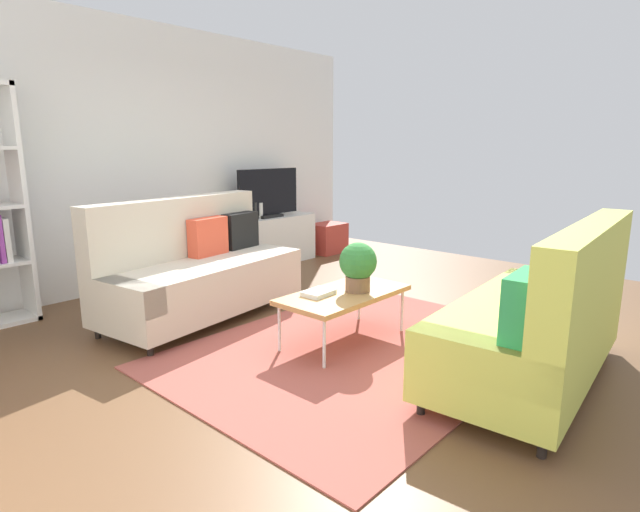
{
  "coord_description": "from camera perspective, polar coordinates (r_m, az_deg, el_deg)",
  "views": [
    {
      "loc": [
        -3.0,
        -2.57,
        1.55
      ],
      "look_at": [
        0.13,
        0.25,
        0.65
      ],
      "focal_mm": 28.44,
      "sensor_mm": 36.0,
      "label": 1
    }
  ],
  "objects": [
    {
      "name": "vase_0",
      "position": [
        6.49,
        -10.0,
        4.45
      ],
      "size": [
        0.1,
        0.1,
        0.13
      ],
      "primitive_type": "cylinder",
      "color": "#33B29E",
      "rests_on": "tv_console"
    },
    {
      "name": "potted_plant",
      "position": [
        4.05,
        4.3,
        -0.98
      ],
      "size": [
        0.3,
        0.3,
        0.4
      ],
      "color": "brown",
      "rests_on": "coffee_table"
    },
    {
      "name": "couch_beige",
      "position": [
        4.83,
        -13.51,
        -1.48
      ],
      "size": [
        2.0,
        1.09,
        1.1
      ],
      "rotation": [
        0.0,
        0.0,
        3.28
      ],
      "color": "beige",
      "rests_on": "ground_plane"
    },
    {
      "name": "wall_far",
      "position": [
        6.15,
        -19.13,
        10.51
      ],
      "size": [
        6.4,
        0.12,
        2.9
      ],
      "primitive_type": "cube",
      "color": "white",
      "rests_on": "ground_plane"
    },
    {
      "name": "bottle_1",
      "position": [
        6.69,
        -6.69,
        5.09
      ],
      "size": [
        0.06,
        0.06,
        0.21
      ],
      "primitive_type": "cylinder",
      "color": "silver",
      "rests_on": "tv_console"
    },
    {
      "name": "bottle_0",
      "position": [
        6.62,
        -7.28,
        5.06
      ],
      "size": [
        0.04,
        0.04,
        0.22
      ],
      "primitive_type": "cylinder",
      "color": "#262626",
      "rests_on": "tv_console"
    },
    {
      "name": "area_rug",
      "position": [
        4.05,
        4.44,
        -10.39
      ],
      "size": [
        2.9,
        2.2,
        0.01
      ],
      "primitive_type": "cube",
      "color": "#9E4C42",
      "rests_on": "ground_plane"
    },
    {
      "name": "storage_trunk",
      "position": [
        7.61,
        0.84,
        2.03
      ],
      "size": [
        0.52,
        0.4,
        0.44
      ],
      "primitive_type": "cube",
      "color": "#B2382D",
      "rests_on": "ground_plane"
    },
    {
      "name": "tv",
      "position": [
        6.78,
        -5.83,
        6.98
      ],
      "size": [
        1.0,
        0.2,
        0.64
      ],
      "color": "black",
      "rests_on": "tv_console"
    },
    {
      "name": "couch_green",
      "position": [
        3.65,
        23.46,
        -6.65
      ],
      "size": [
        1.96,
        0.98,
        1.1
      ],
      "rotation": [
        0.0,
        0.0,
        0.08
      ],
      "color": "#C1CC51",
      "rests_on": "ground_plane"
    },
    {
      "name": "tv_console",
      "position": [
        6.88,
        -5.83,
        1.74
      ],
      "size": [
        1.4,
        0.44,
        0.64
      ],
      "primitive_type": "cube",
      "color": "silver",
      "rests_on": "ground_plane"
    },
    {
      "name": "ground_plane",
      "position": [
        4.24,
        1.37,
        -9.37
      ],
      "size": [
        7.68,
        7.68,
        0.0
      ],
      "primitive_type": "plane",
      "color": "brown"
    },
    {
      "name": "table_book_0",
      "position": [
        3.98,
        -0.13,
        -4.17
      ],
      "size": [
        0.25,
        0.19,
        0.04
      ],
      "primitive_type": "cube",
      "rotation": [
        0.0,
        0.0,
        0.05
      ],
      "color": "silver",
      "rests_on": "coffee_table"
    },
    {
      "name": "vase_1",
      "position": [
        6.59,
        -8.87,
        4.6
      ],
      "size": [
        0.1,
        0.1,
        0.13
      ],
      "primitive_type": "cylinder",
      "color": "#B24C4C",
      "rests_on": "tv_console"
    },
    {
      "name": "coffee_table",
      "position": [
        4.07,
        2.73,
        -4.45
      ],
      "size": [
        1.1,
        0.56,
        0.42
      ],
      "color": "#B7844C",
      "rests_on": "ground_plane"
    }
  ]
}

